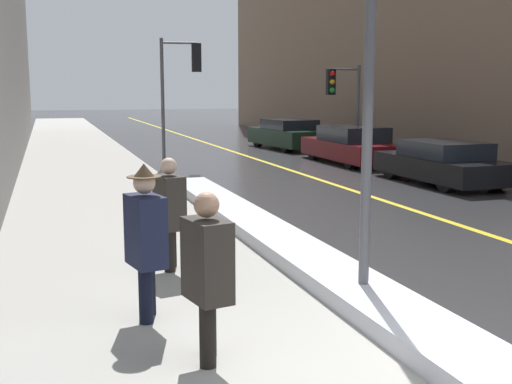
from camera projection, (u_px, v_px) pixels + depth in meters
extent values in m
plane|color=#2D2D30|center=(445.00, 381.00, 5.48)|extent=(160.00, 160.00, 0.00)
cube|color=#9E9B93|center=(90.00, 174.00, 18.95)|extent=(4.00, 80.00, 0.01)
cube|color=gold|center=(280.00, 167.00, 20.79)|extent=(0.16, 80.00, 0.00)
cube|color=silver|center=(267.00, 233.00, 10.64)|extent=(0.87, 12.66, 0.22)
cylinder|color=#515156|center=(369.00, 72.00, 7.12)|extent=(0.12, 0.12, 5.31)
cylinder|color=#515156|center=(163.00, 103.00, 20.47)|extent=(0.11, 0.11, 4.09)
cylinder|color=#515156|center=(179.00, 43.00, 20.27)|extent=(1.10, 0.21, 0.07)
cube|color=black|center=(196.00, 58.00, 20.44)|extent=(0.32, 0.24, 0.90)
sphere|color=red|center=(196.00, 49.00, 20.51)|extent=(0.19, 0.19, 0.19)
sphere|color=orange|center=(196.00, 58.00, 20.56)|extent=(0.19, 0.19, 0.19)
sphere|color=green|center=(196.00, 67.00, 20.60)|extent=(0.19, 0.19, 0.19)
cylinder|color=#515156|center=(358.00, 112.00, 23.21)|extent=(0.11, 0.11, 3.34)
cylinder|color=#515156|center=(345.00, 69.00, 22.80)|extent=(1.10, 0.09, 0.07)
cube|color=black|center=(331.00, 82.00, 22.69)|extent=(0.30, 0.21, 0.90)
sphere|color=red|center=(332.00, 74.00, 22.53)|extent=(0.19, 0.19, 0.19)
sphere|color=orange|center=(332.00, 82.00, 22.58)|extent=(0.19, 0.19, 0.19)
sphere|color=green|center=(332.00, 90.00, 22.62)|extent=(0.19, 0.19, 0.19)
cylinder|color=black|center=(208.00, 313.00, 5.92)|extent=(0.15, 0.15, 0.84)
cylinder|color=black|center=(207.00, 323.00, 5.66)|extent=(0.15, 0.15, 0.84)
cube|color=#2D2823|center=(207.00, 260.00, 5.71)|extent=(0.40, 0.56, 0.74)
sphere|color=tan|center=(206.00, 205.00, 5.63)|extent=(0.23, 0.23, 0.23)
cylinder|color=black|center=(148.00, 277.00, 7.00)|extent=(0.15, 0.15, 0.87)
cylinder|color=black|center=(146.00, 285.00, 6.74)|extent=(0.15, 0.15, 0.87)
cube|color=#191E38|center=(146.00, 231.00, 6.78)|extent=(0.41, 0.57, 0.76)
sphere|color=beige|center=(144.00, 183.00, 6.70)|extent=(0.23, 0.23, 0.23)
cylinder|color=#4C3823|center=(144.00, 177.00, 6.69)|extent=(0.36, 0.36, 0.01)
cone|color=#4C3823|center=(144.00, 170.00, 6.68)|extent=(0.22, 0.22, 0.14)
cylinder|color=black|center=(171.00, 238.00, 8.92)|extent=(0.15, 0.15, 0.83)
cylinder|color=black|center=(169.00, 243.00, 8.67)|extent=(0.15, 0.15, 0.83)
cube|color=#2D2823|center=(169.00, 202.00, 8.71)|extent=(0.39, 0.55, 0.73)
sphere|color=beige|center=(169.00, 166.00, 8.64)|extent=(0.23, 0.23, 0.23)
cube|color=black|center=(441.00, 167.00, 17.01)|extent=(1.77, 4.23, 0.55)
cube|color=black|center=(444.00, 149.00, 16.84)|extent=(1.61, 2.21, 0.43)
cylinder|color=black|center=(392.00, 166.00, 18.02)|extent=(0.24, 0.70, 0.70)
cylinder|color=black|center=(436.00, 164.00, 18.48)|extent=(0.24, 0.70, 0.70)
cylinder|color=black|center=(447.00, 178.00, 15.57)|extent=(0.24, 0.70, 0.70)
cylinder|color=black|center=(497.00, 175.00, 16.03)|extent=(0.24, 0.70, 0.70)
cube|color=#600F14|center=(351.00, 150.00, 21.86)|extent=(1.77, 4.75, 0.60)
cube|color=black|center=(353.00, 134.00, 21.67)|extent=(1.62, 2.47, 0.50)
cylinder|color=black|center=(313.00, 150.00, 23.03)|extent=(0.20, 0.69, 0.69)
cylinder|color=black|center=(351.00, 149.00, 23.49)|extent=(0.20, 0.69, 0.69)
cylinder|color=black|center=(350.00, 158.00, 20.27)|extent=(0.20, 0.69, 0.69)
cylinder|color=black|center=(393.00, 156.00, 20.74)|extent=(0.20, 0.69, 0.69)
cube|color=black|center=(288.00, 137.00, 27.26)|extent=(2.25, 4.59, 0.68)
cube|color=black|center=(289.00, 124.00, 27.08)|extent=(1.90, 2.46, 0.41)
cylinder|color=black|center=(258.00, 139.00, 28.22)|extent=(0.30, 0.73, 0.71)
cylinder|color=black|center=(290.00, 137.00, 28.84)|extent=(0.30, 0.73, 0.71)
cylinder|color=black|center=(286.00, 143.00, 25.73)|extent=(0.30, 0.73, 0.71)
cylinder|color=black|center=(320.00, 142.00, 26.35)|extent=(0.30, 0.73, 0.71)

